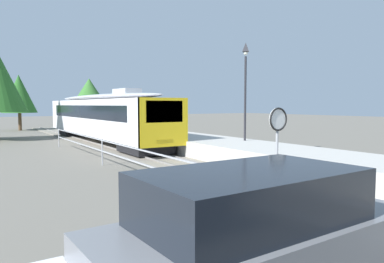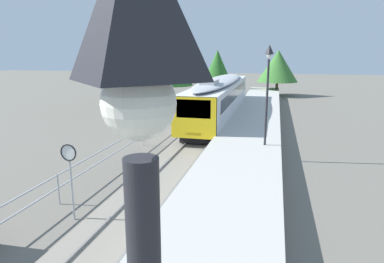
# 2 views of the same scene
# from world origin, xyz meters

# --- Properties ---
(ground_plane) EXTENTS (160.00, 160.00, 0.00)m
(ground_plane) POSITION_xyz_m (-3.00, 22.00, 0.00)
(ground_plane) COLOR #6B665B
(track_rails) EXTENTS (3.20, 60.00, 0.14)m
(track_rails) POSITION_xyz_m (0.00, 22.00, 0.03)
(track_rails) COLOR gray
(track_rails) RESTS_ON ground
(commuter_train) EXTENTS (2.82, 20.05, 3.74)m
(commuter_train) POSITION_xyz_m (0.00, 30.81, 2.15)
(commuter_train) COLOR silver
(commuter_train) RESTS_ON track_rails
(station_platform) EXTENTS (3.90, 60.00, 0.90)m
(station_platform) POSITION_xyz_m (3.25, 22.00, 0.45)
(station_platform) COLOR #B7B5AD
(station_platform) RESTS_ON ground
(platform_lamp_mid_platform) EXTENTS (0.34, 0.34, 5.35)m
(platform_lamp_mid_platform) POSITION_xyz_m (4.33, 19.62, 4.62)
(platform_lamp_mid_platform) COLOR #232328
(platform_lamp_mid_platform) RESTS_ON station_platform
(speed_limit_sign) EXTENTS (0.61, 0.10, 2.81)m
(speed_limit_sign) POSITION_xyz_m (-2.03, 10.98, 2.12)
(speed_limit_sign) COLOR #9EA0A5
(speed_limit_sign) RESTS_ON ground
(carpark_fence) EXTENTS (0.06, 36.06, 1.25)m
(carpark_fence) POSITION_xyz_m (-3.30, 12.00, 0.91)
(carpark_fence) COLOR #9EA0A5
(carpark_fence) RESTS_ON ground
(parked_suv_grey) EXTENTS (4.66, 2.04, 2.04)m
(parked_suv_grey) POSITION_xyz_m (-5.65, 7.78, 1.06)
(parked_suv_grey) COLOR slate
(parked_suv_grey) RESTS_ON ground
(tree_behind_carpark) EXTENTS (5.44, 5.44, 6.18)m
(tree_behind_carpark) POSITION_xyz_m (4.89, 49.95, 4.04)
(tree_behind_carpark) COLOR brown
(tree_behind_carpark) RESTS_ON ground
(tree_distant_centre) EXTENTS (3.76, 3.76, 6.22)m
(tree_distant_centre) POSITION_xyz_m (-3.28, 49.01, 4.09)
(tree_distant_centre) COLOR brown
(tree_distant_centre) RESTS_ON ground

